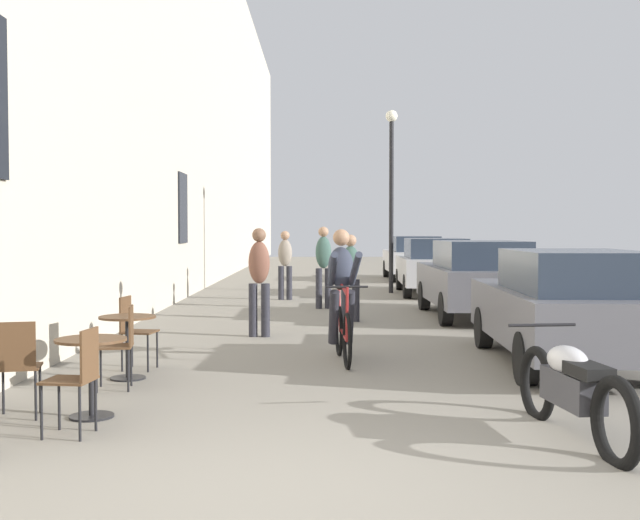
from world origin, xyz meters
TOP-DOWN VIEW (x-y plane):
  - ground_plane at (0.00, 0.00)m, footprint 88.00×88.00m
  - building_facade_left at (-3.45, 14.00)m, footprint 0.54×68.00m
  - cafe_table_near at (-1.93, 2.05)m, footprint 0.64×0.64m
  - cafe_chair_near_toward_street at (-2.57, 1.98)m, footprint 0.46×0.46m
  - cafe_chair_near_toward_wall at (-1.85, 1.42)m, footprint 0.42×0.42m
  - cafe_table_mid at (-2.05, 3.88)m, footprint 0.64×0.64m
  - cafe_chair_mid_toward_street at (-2.12, 4.49)m, footprint 0.43×0.43m
  - cafe_chair_mid_toward_wall at (-1.97, 3.31)m, footprint 0.43×0.43m
  - cyclist_on_bicycle at (0.44, 5.20)m, footprint 0.52×1.76m
  - pedestrian_near at (-0.82, 7.39)m, footprint 0.36×0.27m
  - pedestrian_mid at (0.71, 9.41)m, footprint 0.35×0.26m
  - pedestrian_far at (0.22, 11.82)m, footprint 0.37×0.28m
  - pedestrian_furthest at (-0.70, 13.95)m, footprint 0.34×0.24m
  - street_lamp at (2.06, 15.99)m, footprint 0.32×0.32m
  - parked_car_nearest at (3.22, 4.71)m, footprint 1.86×4.15m
  - parked_car_second at (3.16, 10.05)m, footprint 1.79×4.21m
  - parked_car_third at (3.14, 15.54)m, footprint 1.88×4.22m
  - parked_car_fourth at (3.32, 21.45)m, footprint 1.77×4.18m
  - parked_motorcycle at (2.22, 1.35)m, footprint 0.62×2.14m

SIDE VIEW (x-z plane):
  - ground_plane at x=0.00m, z-range 0.00..0.00m
  - parked_motorcycle at x=2.22m, z-range -0.05..0.86m
  - cafe_chair_near_toward_street at x=-2.57m, z-range 0.07..0.96m
  - cafe_chair_near_toward_wall at x=-1.85m, z-range 0.07..0.96m
  - cafe_chair_mid_toward_street at x=-2.12m, z-range 0.07..0.96m
  - cafe_chair_mid_toward_wall at x=-1.97m, z-range 0.07..0.96m
  - cafe_table_near at x=-1.93m, z-range 0.16..0.88m
  - cafe_table_mid at x=-2.05m, z-range 0.16..0.88m
  - parked_car_nearest at x=3.22m, z-range 0.03..1.48m
  - parked_car_third at x=3.14m, z-range 0.03..1.51m
  - parked_car_fourth at x=3.32m, z-range 0.03..1.51m
  - parked_car_second at x=3.16m, z-range 0.03..1.52m
  - cyclist_on_bicycle at x=0.44m, z-range -0.06..1.68m
  - pedestrian_mid at x=0.71m, z-range 0.10..1.71m
  - pedestrian_furthest at x=-0.70m, z-range 0.11..1.78m
  - pedestrian_near at x=-0.82m, z-range 0.11..1.84m
  - pedestrian_far at x=0.22m, z-range 0.11..1.88m
  - street_lamp at x=2.06m, z-range 0.66..5.56m
  - building_facade_left at x=-3.45m, z-range 0.00..12.06m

